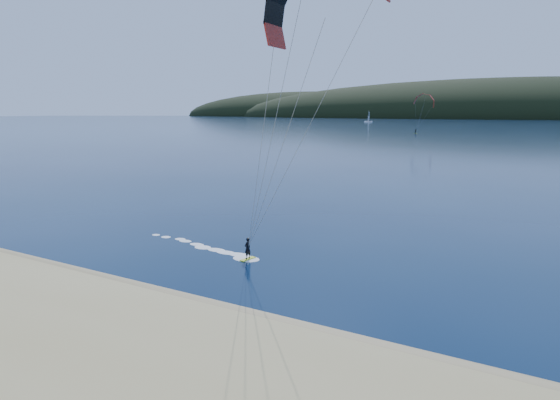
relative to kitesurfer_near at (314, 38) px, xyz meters
name	(u,v)px	position (x,y,z in m)	size (l,w,h in m)	color
ground	(128,345)	(-4.93, -8.20, -13.51)	(1800.00, 1800.00, 0.00)	#071834
wet_sand	(194,307)	(-4.93, -3.70, -13.46)	(220.00, 2.50, 0.10)	olive
headland	(536,118)	(-4.30, 737.08, -13.51)	(1200.00, 310.00, 140.00)	black
kitesurfer_near	(314,38)	(0.00, 0.00, 0.00)	(21.57, 7.65, 16.99)	#B6CE18
kitesurfer_far	(424,104)	(-37.47, 190.84, -0.68)	(9.53, 6.75, 15.86)	#B6CE18
sailboat	(368,121)	(-130.81, 391.70, -12.73)	(7.44, 4.74, 10.49)	white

